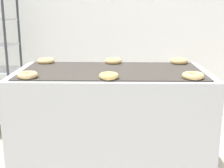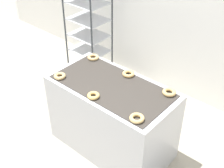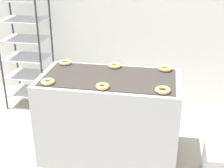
% 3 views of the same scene
% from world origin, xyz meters
% --- Properties ---
extents(wall_back, '(8.00, 0.05, 2.80)m').
position_xyz_m(wall_back, '(0.00, 2.12, 1.40)').
color(wall_back, white).
rests_on(wall_back, ground_plane).
extents(fryer_machine, '(1.39, 0.73, 0.90)m').
position_xyz_m(fryer_machine, '(0.00, 0.61, 0.45)').
color(fryer_machine, '#B7BABF').
rests_on(fryer_machine, ground_plane).
extents(baking_rack_cart, '(0.58, 0.46, 1.87)m').
position_xyz_m(baking_rack_cart, '(-1.31, 1.58, 0.95)').
color(baking_rack_cart, '#33383D').
rests_on(baking_rack_cart, ground_plane).
extents(donut_near_left, '(0.13, 0.13, 0.04)m').
position_xyz_m(donut_near_left, '(-0.53, 0.36, 0.92)').
color(donut_near_left, tan).
rests_on(donut_near_left, fryer_machine).
extents(donut_near_center, '(0.13, 0.13, 0.04)m').
position_xyz_m(donut_near_center, '(-0.01, 0.34, 0.92)').
color(donut_near_center, '#DAB161').
rests_on(donut_near_center, fryer_machine).
extents(donut_near_right, '(0.14, 0.14, 0.04)m').
position_xyz_m(donut_near_right, '(0.52, 0.36, 0.92)').
color(donut_near_right, tan).
rests_on(donut_near_right, fryer_machine).
extents(donut_far_left, '(0.14, 0.14, 0.04)m').
position_xyz_m(donut_far_left, '(-0.54, 0.89, 0.92)').
color(donut_far_left, '#DEB471').
rests_on(donut_far_left, fryer_machine).
extents(donut_far_center, '(0.14, 0.14, 0.04)m').
position_xyz_m(donut_far_center, '(0.01, 0.88, 0.92)').
color(donut_far_center, '#DFB067').
rests_on(donut_far_center, fryer_machine).
extents(donut_far_right, '(0.14, 0.14, 0.04)m').
position_xyz_m(donut_far_right, '(0.53, 0.89, 0.92)').
color(donut_far_right, tan).
rests_on(donut_far_right, fryer_machine).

